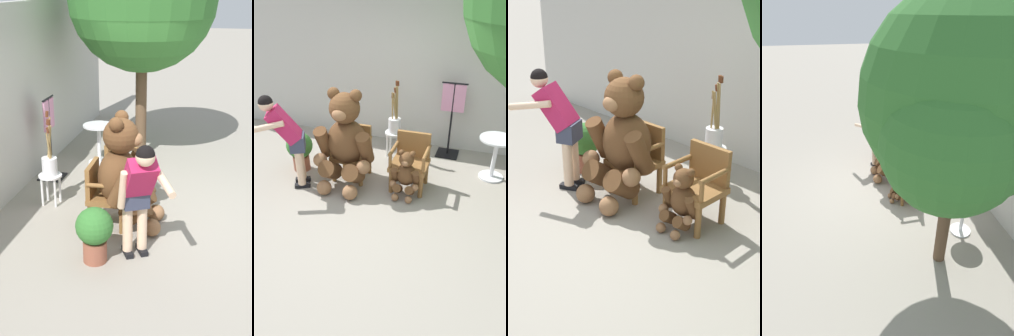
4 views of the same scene
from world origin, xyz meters
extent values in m
plane|color=gray|center=(0.00, 0.00, 0.00)|extent=(60.00, 60.00, 0.00)
cube|color=beige|center=(0.00, 2.40, 1.40)|extent=(10.00, 0.16, 2.80)
cube|color=brown|center=(-0.49, 0.68, 0.41)|extent=(0.57, 0.53, 0.07)
cylinder|color=brown|center=(-0.71, 0.46, 0.18)|extent=(0.07, 0.07, 0.37)
cylinder|color=brown|center=(-0.25, 0.47, 0.18)|extent=(0.07, 0.07, 0.37)
cylinder|color=brown|center=(-0.72, 0.88, 0.18)|extent=(0.07, 0.07, 0.37)
cylinder|color=brown|center=(-0.26, 0.89, 0.18)|extent=(0.07, 0.07, 0.37)
cube|color=brown|center=(-0.49, 0.91, 0.65)|extent=(0.52, 0.07, 0.42)
cylinder|color=brown|center=(-0.74, 0.67, 0.66)|extent=(0.07, 0.48, 0.06)
cylinder|color=brown|center=(-0.73, 0.46, 0.55)|extent=(0.05, 0.05, 0.22)
cylinder|color=brown|center=(-0.24, 0.68, 0.66)|extent=(0.07, 0.48, 0.06)
cylinder|color=brown|center=(-0.23, 0.47, 0.55)|extent=(0.05, 0.05, 0.22)
cube|color=brown|center=(0.49, 0.68, 0.41)|extent=(0.57, 0.53, 0.07)
cylinder|color=brown|center=(0.26, 0.46, 0.18)|extent=(0.07, 0.07, 0.37)
cylinder|color=brown|center=(0.72, 0.47, 0.18)|extent=(0.07, 0.07, 0.37)
cylinder|color=brown|center=(0.25, 0.88, 0.18)|extent=(0.07, 0.07, 0.37)
cylinder|color=brown|center=(0.71, 0.89, 0.18)|extent=(0.07, 0.07, 0.37)
cube|color=brown|center=(0.48, 0.91, 0.65)|extent=(0.52, 0.07, 0.42)
cylinder|color=brown|center=(0.24, 0.67, 0.66)|extent=(0.06, 0.48, 0.06)
cylinder|color=brown|center=(0.24, 0.46, 0.55)|extent=(0.05, 0.05, 0.22)
cylinder|color=brown|center=(0.74, 0.68, 0.66)|extent=(0.06, 0.48, 0.06)
cylinder|color=brown|center=(0.74, 0.47, 0.55)|extent=(0.05, 0.05, 0.22)
ellipsoid|color=brown|center=(-0.49, 0.56, 0.70)|extent=(0.64, 0.55, 0.72)
sphere|color=brown|center=(-0.49, 0.52, 1.26)|extent=(0.46, 0.46, 0.46)
ellipsoid|color=#8C603D|center=(-0.48, 0.33, 1.22)|extent=(0.22, 0.17, 0.17)
sphere|color=black|center=(-0.48, 0.33, 1.24)|extent=(0.07, 0.07, 0.07)
sphere|color=brown|center=(-0.66, 0.54, 1.45)|extent=(0.18, 0.18, 0.18)
sphere|color=brown|center=(-0.31, 0.55, 1.45)|extent=(0.18, 0.18, 0.18)
cylinder|color=brown|center=(-0.82, 0.43, 0.70)|extent=(0.21, 0.41, 0.55)
sphere|color=#8C603D|center=(-0.84, 0.29, 0.46)|extent=(0.22, 0.22, 0.22)
cylinder|color=brown|center=(-0.15, 0.45, 0.70)|extent=(0.21, 0.41, 0.55)
sphere|color=#8C603D|center=(-0.13, 0.30, 0.46)|extent=(0.22, 0.22, 0.22)
cylinder|color=brown|center=(-0.67, 0.29, 0.31)|extent=(0.28, 0.46, 0.43)
sphere|color=#8C603D|center=(-0.69, 0.07, 0.11)|extent=(0.23, 0.23, 0.23)
cylinder|color=brown|center=(-0.29, 0.30, 0.31)|extent=(0.28, 0.46, 0.43)
sphere|color=#8C603D|center=(-0.26, 0.08, 0.11)|extent=(0.23, 0.23, 0.23)
ellipsoid|color=brown|center=(0.49, 0.50, 0.34)|extent=(0.31, 0.26, 0.35)
sphere|color=brown|center=(0.49, 0.48, 0.61)|extent=(0.22, 0.22, 0.22)
ellipsoid|color=#8C603D|center=(0.49, 0.39, 0.59)|extent=(0.11, 0.08, 0.08)
sphere|color=black|center=(0.49, 0.39, 0.60)|extent=(0.03, 0.03, 0.03)
sphere|color=brown|center=(0.40, 0.49, 0.70)|extent=(0.09, 0.09, 0.09)
sphere|color=brown|center=(0.57, 0.49, 0.70)|extent=(0.09, 0.09, 0.09)
cylinder|color=brown|center=(0.32, 0.44, 0.34)|extent=(0.10, 0.20, 0.26)
sphere|color=#8C603D|center=(0.32, 0.37, 0.22)|extent=(0.10, 0.10, 0.10)
cylinder|color=brown|center=(0.65, 0.44, 0.34)|extent=(0.10, 0.20, 0.26)
sphere|color=#8C603D|center=(0.66, 0.37, 0.22)|extent=(0.10, 0.10, 0.10)
cylinder|color=brown|center=(0.40, 0.37, 0.15)|extent=(0.13, 0.22, 0.21)
sphere|color=#8C603D|center=(0.39, 0.26, 0.06)|extent=(0.11, 0.11, 0.11)
cylinder|color=brown|center=(0.58, 0.37, 0.15)|extent=(0.13, 0.22, 0.21)
sphere|color=#8C603D|center=(0.59, 0.27, 0.06)|extent=(0.11, 0.11, 0.11)
cube|color=black|center=(-1.19, 0.28, 0.03)|extent=(0.25, 0.19, 0.06)
cylinder|color=beige|center=(-1.19, 0.28, 0.47)|extent=(0.12, 0.12, 0.82)
cube|color=black|center=(-1.11, 0.13, 0.03)|extent=(0.25, 0.19, 0.06)
cylinder|color=beige|center=(-1.11, 0.13, 0.47)|extent=(0.12, 0.12, 0.82)
cube|color=#33384C|center=(-1.15, 0.21, 0.75)|extent=(0.34, 0.37, 0.24)
cube|color=#B21E4C|center=(-1.29, 0.13, 1.04)|extent=(0.57, 0.50, 0.56)
sphere|color=beige|center=(-1.47, 0.04, 1.37)|extent=(0.21, 0.21, 0.21)
sphere|color=black|center=(-1.47, 0.04, 1.39)|extent=(0.21, 0.21, 0.21)
cylinder|color=beige|center=(-1.42, -0.15, 1.09)|extent=(0.54, 0.34, 0.18)
cylinder|color=beige|center=(-1.38, 0.30, 0.92)|extent=(0.24, 0.18, 0.50)
cylinder|color=white|center=(-0.07, 1.67, 0.45)|extent=(0.34, 0.34, 0.03)
cylinder|color=white|center=(0.03, 1.77, 0.22)|extent=(0.04, 0.04, 0.43)
cylinder|color=white|center=(-0.16, 1.77, 0.22)|extent=(0.04, 0.04, 0.43)
cylinder|color=white|center=(0.03, 1.57, 0.22)|extent=(0.04, 0.04, 0.43)
cylinder|color=white|center=(-0.16, 1.57, 0.22)|extent=(0.04, 0.04, 0.43)
cylinder|color=white|center=(-0.07, 1.67, 0.59)|extent=(0.22, 0.22, 0.26)
cylinder|color=#997A47|center=(-0.02, 1.68, 0.92)|extent=(0.04, 0.10, 0.77)
cylinder|color=#592D19|center=(-0.02, 1.68, 1.35)|extent=(0.05, 0.05, 0.08)
cylinder|color=#997A47|center=(-0.05, 1.67, 0.87)|extent=(0.06, 0.12, 0.66)
cylinder|color=#592D19|center=(-0.05, 1.67, 1.25)|extent=(0.05, 0.05, 0.09)
cylinder|color=#997A47|center=(-0.10, 1.65, 0.82)|extent=(0.05, 0.06, 0.57)
cylinder|color=#592D19|center=(-0.10, 1.65, 1.14)|extent=(0.05, 0.05, 0.08)
cylinder|color=#997A47|center=(-0.06, 1.65, 0.87)|extent=(0.12, 0.05, 0.67)
cylinder|color=#592D19|center=(-0.06, 1.65, 1.25)|extent=(0.06, 0.05, 0.09)
cylinder|color=#997A47|center=(-0.04, 1.67, 0.93)|extent=(0.03, 0.10, 0.78)
cylinder|color=#592D19|center=(-0.04, 1.67, 1.36)|extent=(0.04, 0.05, 0.08)
cylinder|color=brown|center=(-1.41, 0.63, 0.13)|extent=(0.28, 0.28, 0.26)
sphere|color=#33702D|center=(-1.41, 0.63, 0.46)|extent=(0.44, 0.44, 0.44)
camera|label=1|loc=(-5.95, -0.73, 3.04)|focal=50.00mm
camera|label=2|loc=(1.50, -3.59, 2.90)|focal=35.00mm
camera|label=3|loc=(3.35, -2.84, 2.76)|focal=50.00mm
camera|label=4|loc=(5.15, -0.73, 3.80)|focal=28.00mm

